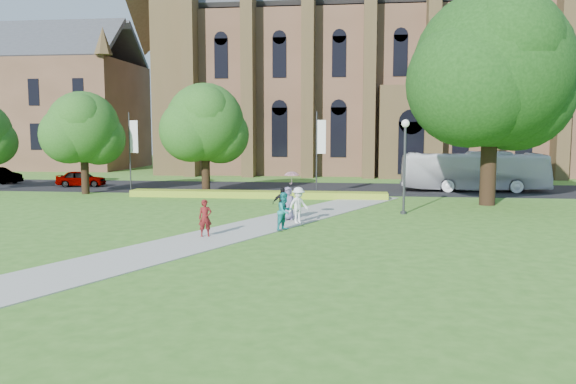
# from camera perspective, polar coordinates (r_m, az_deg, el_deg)

# --- Properties ---
(ground) EXTENTS (160.00, 160.00, 0.00)m
(ground) POSITION_cam_1_polar(r_m,az_deg,el_deg) (25.95, -3.93, -4.02)
(ground) COLOR #386E21
(ground) RESTS_ON ground
(road) EXTENTS (160.00, 10.00, 0.02)m
(road) POSITION_cam_1_polar(r_m,az_deg,el_deg) (45.56, 0.82, 0.41)
(road) COLOR black
(road) RESTS_ON ground
(footpath) EXTENTS (15.58, 28.54, 0.04)m
(footpath) POSITION_cam_1_polar(r_m,az_deg,el_deg) (26.91, -3.53, -3.60)
(footpath) COLOR #B2B2A8
(footpath) RESTS_ON ground
(flower_hedge) EXTENTS (18.00, 1.40, 0.45)m
(flower_hedge) POSITION_cam_1_polar(r_m,az_deg,el_deg) (39.12, -3.16, -0.24)
(flower_hedge) COLOR #CBD32A
(flower_hedge) RESTS_ON ground
(cathedral) EXTENTS (52.60, 18.25, 28.00)m
(cathedral) POSITION_cam_1_polar(r_m,az_deg,el_deg) (65.55, 11.74, 13.40)
(cathedral) COLOR brown
(cathedral) RESTS_ON ground
(building_west) EXTENTS (22.00, 14.00, 18.30)m
(building_west) POSITION_cam_1_polar(r_m,az_deg,el_deg) (77.65, -23.38, 9.08)
(building_west) COLOR brown
(building_west) RESTS_ON ground
(streetlamp) EXTENTS (0.44, 0.44, 5.24)m
(streetlamp) POSITION_cam_1_polar(r_m,az_deg,el_deg) (31.71, 11.78, 3.71)
(streetlamp) COLOR #38383D
(streetlamp) RESTS_ON ground
(large_tree) EXTENTS (9.60, 9.60, 13.20)m
(large_tree) POSITION_cam_1_polar(r_m,az_deg,el_deg) (37.17, 20.02, 11.64)
(large_tree) COLOR #332114
(large_tree) RESTS_ON ground
(street_tree_0) EXTENTS (5.20, 5.20, 7.50)m
(street_tree_0) POSITION_cam_1_polar(r_m,az_deg,el_deg) (43.83, -20.09, 6.18)
(street_tree_0) COLOR #332114
(street_tree_0) RESTS_ON ground
(street_tree_1) EXTENTS (5.60, 5.60, 8.05)m
(street_tree_1) POSITION_cam_1_polar(r_m,az_deg,el_deg) (41.04, -8.43, 7.00)
(street_tree_1) COLOR #332114
(street_tree_1) RESTS_ON ground
(banner_pole_0) EXTENTS (0.70, 0.10, 6.00)m
(banner_pole_0) POSITION_cam_1_polar(r_m,az_deg,el_deg) (40.38, 3.09, 4.46)
(banner_pole_0) COLOR #38383D
(banner_pole_0) RESTS_ON ground
(banner_pole_1) EXTENTS (0.70, 0.10, 6.00)m
(banner_pole_1) POSITION_cam_1_polar(r_m,az_deg,el_deg) (43.63, -15.64, 4.37)
(banner_pole_1) COLOR #38383D
(banner_pole_1) RESTS_ON ground
(tour_coach) EXTENTS (10.99, 2.77, 3.05)m
(tour_coach) POSITION_cam_1_polar(r_m,az_deg,el_deg) (45.32, 18.36, 2.01)
(tour_coach) COLOR white
(tour_coach) RESTS_ON road
(car_0) EXTENTS (4.13, 2.17, 1.34)m
(car_0) POSITION_cam_1_polar(r_m,az_deg,el_deg) (49.75, -20.27, 1.30)
(car_0) COLOR gray
(car_0) RESTS_ON road
(pedestrian_0) EXTENTS (0.69, 0.58, 1.61)m
(pedestrian_0) POSITION_cam_1_polar(r_m,az_deg,el_deg) (24.62, -8.41, -2.63)
(pedestrian_0) COLOR maroon
(pedestrian_0) RESTS_ON footpath
(pedestrian_1) EXTENTS (1.01, 1.07, 1.76)m
(pedestrian_1) POSITION_cam_1_polar(r_m,az_deg,el_deg) (25.90, -0.35, -1.96)
(pedestrian_1) COLOR teal
(pedestrian_1) RESTS_ON footpath
(pedestrian_2) EXTENTS (1.31, 1.26, 1.79)m
(pedestrian_2) POSITION_cam_1_polar(r_m,az_deg,el_deg) (27.92, 1.06, -1.34)
(pedestrian_2) COLOR white
(pedestrian_2) RESTS_ON footpath
(pedestrian_3) EXTENTS (1.03, 0.50, 1.70)m
(pedestrian_3) POSITION_cam_1_polar(r_m,az_deg,el_deg) (28.85, -0.59, -1.19)
(pedestrian_3) COLOR black
(pedestrian_3) RESTS_ON footpath
(pedestrian_4) EXTENTS (0.96, 0.76, 1.72)m
(pedestrian_4) POSITION_cam_1_polar(r_m,az_deg,el_deg) (28.89, -0.00, -1.16)
(pedestrian_4) COLOR slate
(pedestrian_4) RESTS_ON footpath
(parasol) EXTENTS (0.88, 0.88, 0.69)m
(parasol) POSITION_cam_1_polar(r_m,az_deg,el_deg) (28.84, 0.38, 1.24)
(parasol) COLOR #E6A2B9
(parasol) RESTS_ON pedestrian_4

